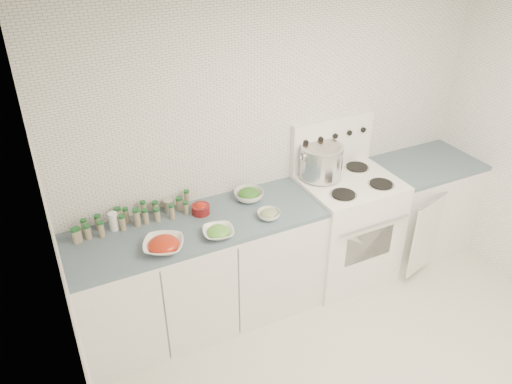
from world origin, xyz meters
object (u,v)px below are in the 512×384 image
at_px(stove, 345,225).
at_px(bowl_snowpea, 218,232).
at_px(stock_pot, 321,160).
at_px(bowl_tomato, 164,245).

xyz_separation_m(stove, bowl_snowpea, (-1.22, -0.19, 0.43)).
bearing_deg(stock_pot, bowl_snowpea, -161.71).
relative_size(bowl_tomato, bowl_snowpea, 1.36).
bearing_deg(stove, bowl_tomato, -173.73).
height_order(stove, bowl_tomato, stove).
height_order(stove, stock_pot, stove).
bearing_deg(bowl_snowpea, bowl_tomato, 177.65).
xyz_separation_m(stove, bowl_tomato, (-1.61, -0.18, 0.44)).
bearing_deg(stock_pot, stove, -39.14).
bearing_deg(stock_pot, bowl_tomato, -167.01).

